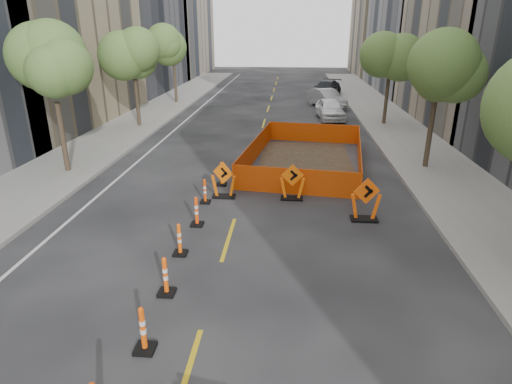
# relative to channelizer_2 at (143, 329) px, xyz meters

# --- Properties ---
(ground_plane) EXTENTS (140.00, 140.00, 0.00)m
(ground_plane) POSITION_rel_channelizer_2_xyz_m (1.03, 1.22, -0.54)
(ground_plane) COLOR black
(sidewalk_left) EXTENTS (4.00, 90.00, 0.15)m
(sidewalk_left) POSITION_rel_channelizer_2_xyz_m (-7.97, 13.22, -0.46)
(sidewalk_left) COLOR gray
(sidewalk_left) RESTS_ON ground
(sidewalk_right) EXTENTS (4.00, 90.00, 0.15)m
(sidewalk_right) POSITION_rel_channelizer_2_xyz_m (10.03, 13.22, -0.46)
(sidewalk_right) COLOR gray
(sidewalk_right) RESTS_ON ground
(bld_left_d) EXTENTS (12.00, 16.00, 14.00)m
(bld_left_d) POSITION_rel_channelizer_2_xyz_m (-15.97, 40.42, 6.46)
(bld_left_d) COLOR #4C4C51
(bld_left_d) RESTS_ON ground
(bld_left_e) EXTENTS (12.00, 20.00, 20.00)m
(bld_left_e) POSITION_rel_channelizer_2_xyz_m (-15.97, 56.82, 9.46)
(bld_left_e) COLOR gray
(bld_left_e) RESTS_ON ground
(bld_right_e) EXTENTS (12.00, 14.00, 16.00)m
(bld_right_e) POSITION_rel_channelizer_2_xyz_m (18.03, 59.82, 7.46)
(bld_right_e) COLOR tan
(bld_right_e) RESTS_ON ground
(tree_l_b) EXTENTS (2.80, 2.80, 5.95)m
(tree_l_b) POSITION_rel_channelizer_2_xyz_m (-7.37, 11.22, 3.99)
(tree_l_b) COLOR #382B1E
(tree_l_b) RESTS_ON ground
(tree_l_c) EXTENTS (2.80, 2.80, 5.95)m
(tree_l_c) POSITION_rel_channelizer_2_xyz_m (-7.37, 21.22, 3.99)
(tree_l_c) COLOR #382B1E
(tree_l_c) RESTS_ON ground
(tree_l_d) EXTENTS (2.80, 2.80, 5.95)m
(tree_l_d) POSITION_rel_channelizer_2_xyz_m (-7.37, 31.22, 3.99)
(tree_l_d) COLOR #382B1E
(tree_l_d) RESTS_ON ground
(tree_r_b) EXTENTS (2.80, 2.80, 5.95)m
(tree_r_b) POSITION_rel_channelizer_2_xyz_m (9.43, 13.22, 3.99)
(tree_r_b) COLOR #382B1E
(tree_r_b) RESTS_ON ground
(tree_r_c) EXTENTS (2.80, 2.80, 5.95)m
(tree_r_c) POSITION_rel_channelizer_2_xyz_m (9.43, 23.22, 3.99)
(tree_r_c) COLOR #382B1E
(tree_r_c) RESTS_ON ground
(channelizer_2) EXTENTS (0.42, 0.42, 1.08)m
(channelizer_2) POSITION_rel_channelizer_2_xyz_m (0.00, 0.00, 0.00)
(channelizer_2) COLOR #E34D09
(channelizer_2) RESTS_ON ground
(channelizer_3) EXTENTS (0.42, 0.42, 1.06)m
(channelizer_3) POSITION_rel_channelizer_2_xyz_m (-0.11, 2.04, -0.01)
(channelizer_3) COLOR #FF530A
(channelizer_3) RESTS_ON ground
(channelizer_4) EXTENTS (0.40, 0.40, 1.01)m
(channelizer_4) POSITION_rel_channelizer_2_xyz_m (-0.26, 4.08, -0.03)
(channelizer_4) COLOR #FF5D0A
(channelizer_4) RESTS_ON ground
(channelizer_5) EXTENTS (0.42, 0.42, 1.06)m
(channelizer_5) POSITION_rel_channelizer_2_xyz_m (-0.18, 6.12, -0.01)
(channelizer_5) COLOR #FF450A
(channelizer_5) RESTS_ON ground
(channelizer_6) EXTENTS (0.38, 0.38, 0.97)m
(channelizer_6) POSITION_rel_channelizer_2_xyz_m (-0.29, 8.15, -0.05)
(channelizer_6) COLOR #E04409
(channelizer_6) RESTS_ON ground
(channelizer_7) EXTENTS (0.41, 0.41, 1.05)m
(channelizer_7) POSITION_rel_channelizer_2_xyz_m (0.04, 10.19, -0.01)
(channelizer_7) COLOR #FF650A
(channelizer_7) RESTS_ON ground
(chevron_sign_left) EXTENTS (1.15, 0.93, 1.50)m
(chevron_sign_left) POSITION_rel_channelizer_2_xyz_m (0.34, 8.79, 0.21)
(chevron_sign_left) COLOR #E56009
(chevron_sign_left) RESTS_ON ground
(chevron_sign_center) EXTENTS (1.02, 0.68, 1.45)m
(chevron_sign_center) POSITION_rel_channelizer_2_xyz_m (3.06, 8.80, 0.19)
(chevron_sign_center) COLOR #FF670A
(chevron_sign_center) RESTS_ON ground
(chevron_sign_right) EXTENTS (1.17, 0.86, 1.58)m
(chevron_sign_right) POSITION_rel_channelizer_2_xyz_m (5.61, 7.03, 0.25)
(chevron_sign_right) COLOR #FB570A
(chevron_sign_right) RESTS_ON ground
(safety_fence) EXTENTS (6.29, 9.45, 1.11)m
(safety_fence) POSITION_rel_channelizer_2_xyz_m (3.74, 13.72, 0.01)
(safety_fence) COLOR orange
(safety_fence) RESTS_ON ground
(parked_car_near) EXTENTS (2.20, 4.56, 1.50)m
(parked_car_near) POSITION_rel_channelizer_2_xyz_m (5.84, 25.14, 0.21)
(parked_car_near) COLOR white
(parked_car_near) RESTS_ON ground
(parked_car_mid) EXTENTS (3.34, 4.87, 1.52)m
(parked_car_mid) POSITION_rel_channelizer_2_xyz_m (5.97, 30.26, 0.22)
(parked_car_mid) COLOR #A1A0A5
(parked_car_mid) RESTS_ON ground
(parked_car_far) EXTENTS (3.71, 5.68, 1.53)m
(parked_car_far) POSITION_rel_channelizer_2_xyz_m (6.39, 36.56, 0.23)
(parked_car_far) COLOR black
(parked_car_far) RESTS_ON ground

